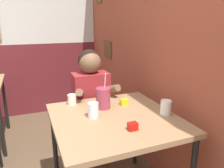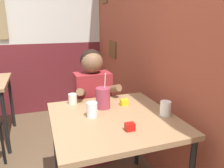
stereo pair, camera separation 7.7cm
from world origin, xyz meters
TOP-DOWN VIEW (x-y plane):
  - brick_wall_right at (1.29, 1.22)m, footprint 0.08×4.43m
  - back_wall at (-0.02, 2.46)m, footprint 5.53×0.09m
  - main_table at (0.74, 0.28)m, footprint 0.87×0.88m
  - person_seated at (0.74, 0.87)m, footprint 0.42×0.41m
  - cocktail_pitcher at (0.72, 0.46)m, footprint 0.11×0.11m
  - glass_near_pitcher at (0.60, 0.32)m, footprint 0.08×0.08m
  - glass_center at (1.11, 0.18)m, footprint 0.08×0.08m
  - glass_far_side at (0.51, 0.63)m, footprint 0.07×0.07m
  - condiment_ketchup at (0.77, 0.05)m, footprint 0.06×0.04m
  - condiment_mustard at (0.90, 0.46)m, footprint 0.06×0.04m

SIDE VIEW (x-z plane):
  - person_seated at x=0.74m, z-range 0.04..1.21m
  - main_table at x=0.74m, z-range 0.31..1.07m
  - condiment_ketchup at x=0.77m, z-range 0.76..0.81m
  - condiment_mustard at x=0.90m, z-range 0.76..0.81m
  - glass_far_side at x=0.51m, z-range 0.76..0.85m
  - glass_center at x=1.11m, z-range 0.76..0.87m
  - glass_near_pitcher at x=0.60m, z-range 0.76..0.87m
  - cocktail_pitcher at x=0.72m, z-range 0.71..0.99m
  - brick_wall_right at x=1.29m, z-range 0.00..2.70m
  - back_wall at x=-0.02m, z-range 0.01..2.71m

